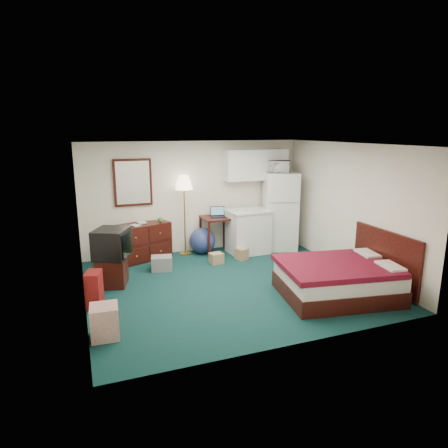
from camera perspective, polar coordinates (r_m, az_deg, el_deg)
name	(u,v)px	position (r m, az deg, el deg)	size (l,w,h in m)	color
floor	(230,284)	(7.35, 0.88, -8.57)	(5.00, 4.50, 0.01)	#0F3333
ceiling	(231,144)	(6.82, 0.96, 11.30)	(5.00, 4.50, 0.01)	beige
walls	(230,217)	(6.98, 0.92, 0.99)	(5.01, 4.51, 2.50)	beige
mirror	(133,182)	(8.71, -12.89, 5.81)	(0.80, 0.06, 1.00)	white
upper_cabinets	(256,165)	(9.33, 4.59, 8.44)	(1.50, 0.35, 0.70)	white
headboard	(385,259)	(7.52, 22.05, -4.62)	(0.06, 1.56, 1.00)	black
dresser	(142,242)	(8.74, -11.58, -2.50)	(1.16, 0.53, 0.79)	black
floor_lamp	(185,216)	(8.88, -5.65, 1.21)	(0.38, 0.38, 1.77)	gold
desk	(217,235)	(9.08, -1.03, -1.52)	(0.65, 0.65, 0.82)	black
exercise_ball	(202,241)	(9.03, -3.11, -2.40)	(0.59, 0.59, 0.59)	navy
kitchen_counter	(248,232)	(9.05, 3.45, -1.18)	(0.87, 0.66, 0.95)	white
fridge	(280,211)	(9.38, 8.00, 1.86)	(0.74, 0.74, 1.79)	white
bed	(337,280)	(7.00, 15.87, -7.70)	(1.82, 1.42, 0.58)	#53050E
tv_stand	(112,272)	(7.51, -15.73, -6.57)	(0.50, 0.55, 0.50)	black
suitcase	(94,289)	(6.71, -18.07, -8.84)	(0.22, 0.35, 0.57)	#690909
retail_box	(105,322)	(5.74, -16.68, -13.23)	(0.37, 0.37, 0.46)	beige
file_bin	(162,263)	(8.09, -8.88, -5.56)	(0.41, 0.31, 0.29)	gray
cardboard_box_a	(216,258)	(8.40, -1.11, -4.91)	(0.26, 0.22, 0.22)	#8A6747
cardboard_box_b	(241,254)	(8.66, 2.51, -4.27)	(0.21, 0.25, 0.25)	#8A6747
laptop	(218,212)	(8.95, -0.85, 1.68)	(0.32, 0.26, 0.22)	black
crt_tv	(112,244)	(7.38, -15.74, -2.70)	(0.57, 0.62, 0.53)	black
microwave	(279,165)	(9.26, 7.88, 8.35)	(0.49, 0.27, 0.33)	white
book_a	(132,222)	(8.42, -12.99, 0.35)	(0.15, 0.02, 0.21)	#8A6747
book_b	(137,218)	(8.66, -12.30, 0.84)	(0.18, 0.02, 0.24)	#8A6747
mug	(160,220)	(8.70, -9.09, 0.62)	(0.12, 0.09, 0.12)	#3E8F39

